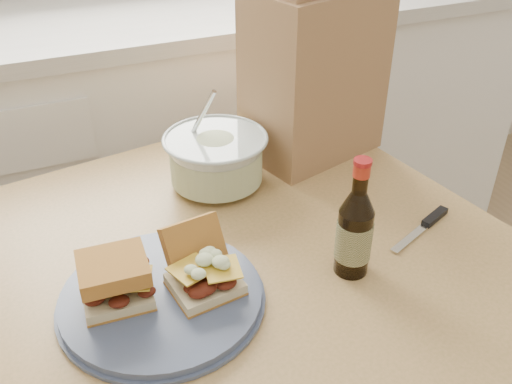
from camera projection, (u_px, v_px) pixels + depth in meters
name	position (u px, v px, depth m)	size (l,w,h in m)	color
cabinet_run	(159.00, 153.00, 1.85)	(2.50, 0.64, 0.94)	white
dining_table	(246.00, 300.00, 1.05)	(1.03, 1.03, 0.75)	tan
plate	(162.00, 297.00, 0.88)	(0.31, 0.31, 0.02)	#45516F
sandwich_left	(115.00, 280.00, 0.84)	(0.11, 0.10, 0.07)	beige
sandwich_right	(201.00, 266.00, 0.88)	(0.11, 0.15, 0.09)	beige
coleslaw_bowl	(216.00, 161.00, 1.14)	(0.21, 0.21, 0.21)	silver
beer_bottle	(355.00, 231.00, 0.90)	(0.06, 0.06, 0.21)	black
knife	(429.00, 222.00, 1.05)	(0.17, 0.08, 0.01)	silver
paper_bag	(314.00, 74.00, 1.20)	(0.28, 0.18, 0.36)	#977249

